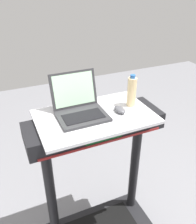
{
  "coord_description": "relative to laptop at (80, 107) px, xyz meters",
  "views": [
    {
      "loc": [
        -0.51,
        -0.51,
        1.91
      ],
      "look_at": [
        0.0,
        0.65,
        1.19
      ],
      "focal_mm": 38.5,
      "sensor_mm": 36.0,
      "label": 1
    }
  ],
  "objects": [
    {
      "name": "desk_board",
      "position": [
        0.08,
        -0.05,
        -0.06
      ],
      "size": [
        0.74,
        0.47,
        0.02
      ],
      "primitive_type": "cube",
      "color": "silver",
      "rests_on": "treadmill_base"
    },
    {
      "name": "laptop",
      "position": [
        0.0,
        0.0,
        0.0
      ],
      "size": [
        0.3,
        0.3,
        0.24
      ],
      "rotation": [
        0.0,
        0.0,
        -0.07
      ],
      "color": "#2D2D30",
      "rests_on": "desk_board"
    },
    {
      "name": "computer_mouse",
      "position": [
        0.25,
        -0.08,
        -0.03
      ],
      "size": [
        0.07,
        0.1,
        0.03
      ],
      "primitive_type": "ellipsoid",
      "rotation": [
        0.0,
        0.0,
        0.06
      ],
      "color": "#4C4C51",
      "rests_on": "desk_board"
    },
    {
      "name": "water_bottle",
      "position": [
        0.36,
        -0.03,
        0.05
      ],
      "size": [
        0.06,
        0.06,
        0.22
      ],
      "color": "beige",
      "rests_on": "desk_board"
    }
  ]
}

